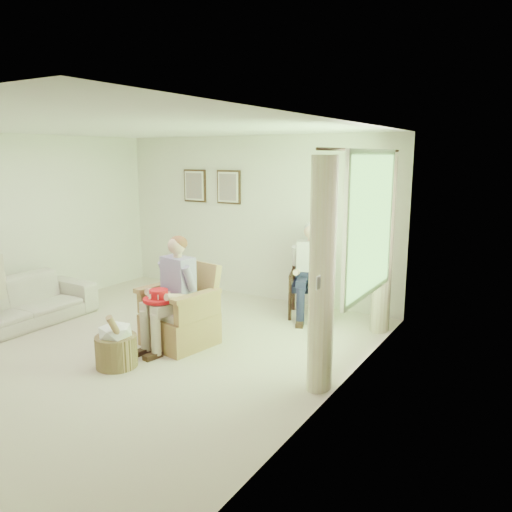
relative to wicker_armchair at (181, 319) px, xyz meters
name	(u,v)px	position (x,y,z in m)	size (l,w,h in m)	color
floor	(134,349)	(-0.38, -0.44, -0.32)	(5.50, 5.50, 0.00)	beige
back_wall	(253,218)	(-0.38, 2.31, 0.98)	(5.00, 0.04, 2.60)	silver
left_wall	(1,227)	(-2.88, -0.44, 0.98)	(0.04, 5.50, 2.60)	silver
right_wall	(330,268)	(2.12, -0.44, 0.98)	(0.04, 5.50, 2.60)	silver
ceiling	(123,127)	(-0.38, -0.44, 2.28)	(5.00, 5.50, 0.02)	white
window	(371,221)	(2.09, 0.76, 1.27)	(0.13, 2.50, 1.63)	#2D6B23
curtain_left	(322,276)	(1.95, -0.22, 0.83)	(0.34, 0.34, 2.30)	beige
curtain_right	(384,245)	(1.95, 1.74, 0.83)	(0.34, 0.34, 2.30)	beige
framed_print_left	(195,186)	(-1.53, 2.27, 1.46)	(0.45, 0.05, 0.55)	#382114
framed_print_right	(228,187)	(-0.83, 2.27, 1.46)	(0.45, 0.05, 0.55)	#382114
wicker_armchair	(181,319)	(0.00, 0.00, 0.00)	(0.78, 0.77, 0.99)	tan
wood_armchair	(313,282)	(0.90, 1.89, 0.18)	(0.59, 0.55, 0.90)	black
sofa	(13,304)	(-2.33, -0.71, 0.00)	(0.85, 2.18, 0.64)	beige
person_wicker	(173,285)	(0.00, -0.13, 0.46)	(0.40, 0.62, 1.33)	beige
person_dark	(309,265)	(0.90, 1.74, 0.46)	(0.40, 0.63, 1.33)	#1B1C3D
red_hat	(159,297)	(-0.04, -0.34, 0.36)	(0.37, 0.37, 0.14)	red
hatbox	(116,344)	(-0.17, -0.91, -0.06)	(0.54, 0.54, 0.67)	tan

